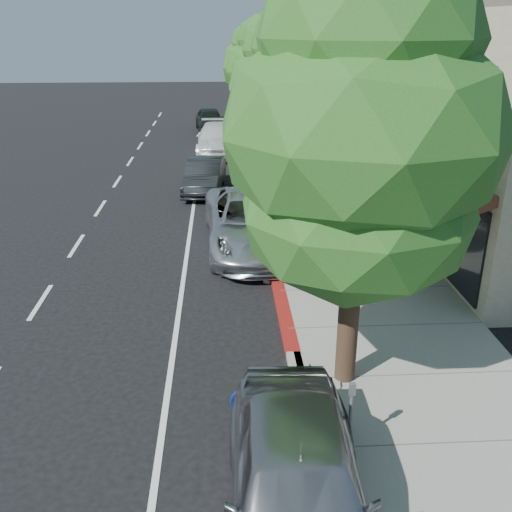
{
  "coord_description": "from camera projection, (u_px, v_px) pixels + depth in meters",
  "views": [
    {
      "loc": [
        -1.43,
        -11.44,
        6.7
      ],
      "look_at": [
        -0.65,
        1.51,
        1.35
      ],
      "focal_mm": 40.0,
      "sensor_mm": 36.0,
      "label": 1
    }
  ],
  "objects": [
    {
      "name": "dark_sedan",
      "position": [
        204.0,
        176.0,
        24.0
      ],
      "size": [
        1.84,
        4.28,
        1.37
      ],
      "primitive_type": "imported",
      "rotation": [
        0.0,
        0.0,
        -0.1
      ],
      "color": "black",
      "rests_on": "ground"
    },
    {
      "name": "dark_suv_far",
      "position": [
        210.0,
        120.0,
        37.31
      ],
      "size": [
        2.12,
        4.47,
        1.47
      ],
      "primitive_type": "imported",
      "rotation": [
        0.0,
        0.0,
        0.09
      ],
      "color": "black",
      "rests_on": "ground"
    },
    {
      "name": "bicycle",
      "position": [
        281.0,
        396.0,
        10.21
      ],
      "size": [
        1.93,
        0.88,
        0.98
      ],
      "primitive_type": "imported",
      "rotation": [
        0.0,
        0.0,
        1.44
      ],
      "color": "navy",
      "rests_on": "ground"
    },
    {
      "name": "street_tree_0",
      "position": [
        361.0,
        138.0,
        9.53
      ],
      "size": [
        4.87,
        4.87,
        7.93
      ],
      "color": "black",
      "rests_on": "ground"
    },
    {
      "name": "street_tree_2",
      "position": [
        285.0,
        91.0,
        20.81
      ],
      "size": [
        4.28,
        4.28,
        7.05
      ],
      "color": "black",
      "rests_on": "ground"
    },
    {
      "name": "white_pickup",
      "position": [
        217.0,
        139.0,
        30.89
      ],
      "size": [
        2.24,
        5.44,
        1.57
      ],
      "primitive_type": "imported",
      "rotation": [
        0.0,
        0.0,
        -0.01
      ],
      "color": "white",
      "rests_on": "ground"
    },
    {
      "name": "pedestrian",
      "position": [
        297.0,
        181.0,
        22.04
      ],
      "size": [
        0.93,
        0.8,
        1.68
      ],
      "primitive_type": "imported",
      "rotation": [
        0.0,
        0.0,
        3.36
      ],
      "color": "black",
      "rests_on": "sidewalk"
    },
    {
      "name": "street_tree_5",
      "position": [
        256.0,
        64.0,
        37.5
      ],
      "size": [
        4.41,
        4.41,
        6.79
      ],
      "color": "black",
      "rests_on": "ground"
    },
    {
      "name": "sidewalk",
      "position": [
        327.0,
        219.0,
        20.67
      ],
      "size": [
        4.6,
        56.0,
        0.15
      ],
      "primitive_type": "cube",
      "color": "gray",
      "rests_on": "ground"
    },
    {
      "name": "ground",
      "position": [
        288.0,
        334.0,
        13.19
      ],
      "size": [
        120.0,
        120.0,
        0.0
      ],
      "primitive_type": "plane",
      "color": "black",
      "rests_on": "ground"
    },
    {
      "name": "street_tree_3",
      "position": [
        271.0,
        73.0,
        26.3
      ],
      "size": [
        4.28,
        4.28,
        7.22
      ],
      "color": "black",
      "rests_on": "ground"
    },
    {
      "name": "curb_red_segment",
      "position": [
        284.0,
        311.0,
        14.09
      ],
      "size": [
        0.32,
        4.0,
        0.15
      ],
      "primitive_type": "cube",
      "color": "maroon",
      "rests_on": "ground"
    },
    {
      "name": "cyclist",
      "position": [
        269.0,
        246.0,
        15.56
      ],
      "size": [
        0.68,
        0.85,
        2.02
      ],
      "primitive_type": "imported",
      "rotation": [
        0.0,
        0.0,
        1.26
      ],
      "color": "silver",
      "rests_on": "ground"
    },
    {
      "name": "storefront_building",
      "position": [
        438.0,
        89.0,
        29.0
      ],
      "size": [
        10.0,
        36.0,
        7.0
      ],
      "primitive_type": "cube",
      "color": "beige",
      "rests_on": "ground"
    },
    {
      "name": "silver_suv",
      "position": [
        253.0,
        222.0,
        17.91
      ],
      "size": [
        3.18,
        6.4,
        1.74
      ],
      "primitive_type": "imported",
      "rotation": [
        0.0,
        0.0,
        0.05
      ],
      "color": "silver",
      "rests_on": "ground"
    },
    {
      "name": "near_car_a",
      "position": [
        298.0,
        486.0,
        7.77
      ],
      "size": [
        2.16,
        4.98,
        1.67
      ],
      "primitive_type": "imported",
      "rotation": [
        0.0,
        0.0,
        -0.04
      ],
      "color": "#A0A0A4",
      "rests_on": "ground"
    },
    {
      "name": "street_tree_4",
      "position": [
        262.0,
        69.0,
        31.93
      ],
      "size": [
        4.57,
        4.57,
        6.97
      ],
      "color": "black",
      "rests_on": "ground"
    },
    {
      "name": "street_tree_1",
      "position": [
        309.0,
        107.0,
        15.18
      ],
      "size": [
        4.26,
        4.26,
        7.35
      ],
      "color": "black",
      "rests_on": "ground"
    },
    {
      "name": "curb",
      "position": [
        263.0,
        220.0,
        20.55
      ],
      "size": [
        0.3,
        56.0,
        0.15
      ],
      "primitive_type": "cube",
      "color": "#9E998E",
      "rests_on": "ground"
    }
  ]
}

